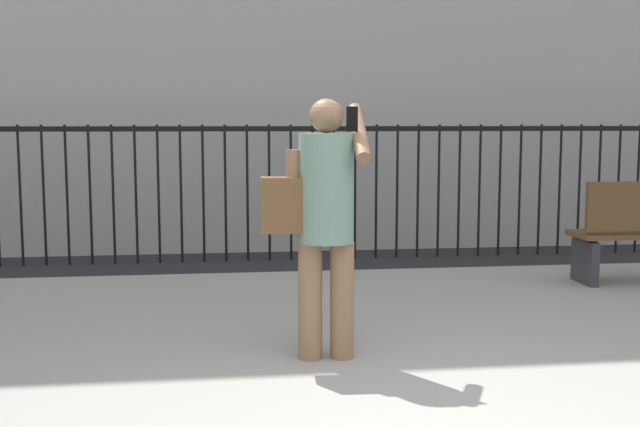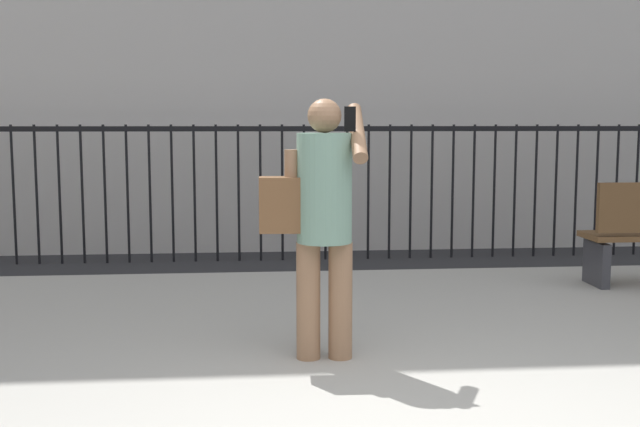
% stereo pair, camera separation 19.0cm
% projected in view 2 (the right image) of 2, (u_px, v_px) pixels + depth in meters
% --- Properties ---
extents(sidewalk, '(28.00, 4.40, 0.15)m').
position_uv_depth(sidewalk, '(358.00, 338.00, 5.63)').
color(sidewalk, '#9E9B93').
rests_on(sidewalk, ground).
extents(iron_fence, '(12.03, 0.04, 1.60)m').
position_uv_depth(iron_fence, '(315.00, 174.00, 9.18)').
color(iron_fence, black).
rests_on(iron_fence, ground).
extents(pedestrian_on_phone, '(0.66, 0.47, 1.62)m').
position_uv_depth(pedestrian_on_phone, '(320.00, 210.00, 4.80)').
color(pedestrian_on_phone, '#936B4C').
rests_on(pedestrian_on_phone, sidewalk).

